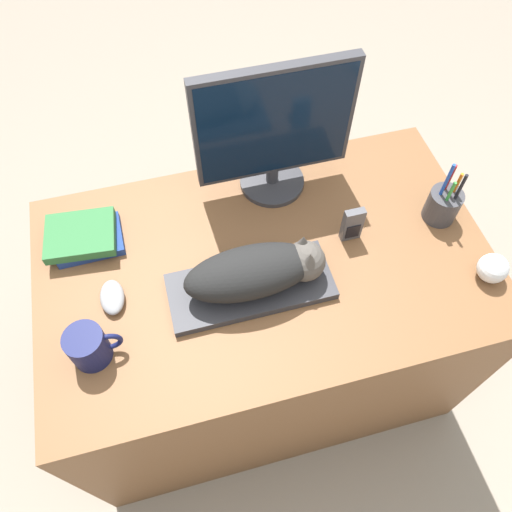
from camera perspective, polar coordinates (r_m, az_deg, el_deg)
The scene contains 11 objects.
ground_plane at distance 1.91m, azimuth 3.92°, elevation -22.04°, with size 12.00×12.00×0.00m, color gray.
desk at distance 1.67m, azimuth 0.87°, elevation -7.37°, with size 1.23×0.75×0.74m.
keyboard at distance 1.29m, azimuth -0.63°, elevation -3.51°, with size 0.42×0.17×0.02m.
cat at distance 1.24m, azimuth 0.51°, elevation -1.61°, with size 0.36×0.14×0.12m.
monitor at distance 1.36m, azimuth 2.11°, elevation 14.22°, with size 0.43×0.19×0.41m.
computer_mouse at distance 1.33m, azimuth -16.11°, elevation -4.55°, with size 0.06×0.10×0.03m.
coffee_mug at distance 1.24m, azimuth -18.53°, elevation -9.78°, with size 0.13×0.09×0.10m.
pen_cup at distance 1.49m, azimuth 20.59°, elevation 5.53°, with size 0.09×0.09×0.21m.
baseball at distance 1.43m, azimuth 25.43°, elevation -1.28°, with size 0.08×0.08×0.08m.
phone at distance 1.37m, azimuth 10.95°, elevation 3.52°, with size 0.06×0.02×0.11m.
book_stack at distance 1.44m, azimuth -19.02°, elevation 2.06°, with size 0.21×0.17×0.05m.
Camera 1 is at (-0.21, -0.32, 1.88)m, focal length 35.00 mm.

